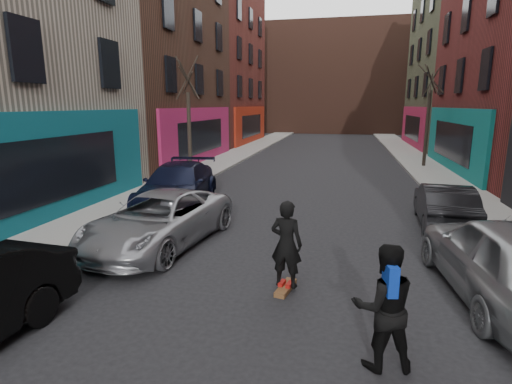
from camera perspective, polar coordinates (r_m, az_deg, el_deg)
The scene contains 13 objects.
sidewalk_left at distance 32.37m, azimuth -1.50°, elevation 5.95°, with size 2.50×84.00×0.13m, color gray.
sidewalk_right at distance 31.77m, azimuth 21.03°, elevation 5.01°, with size 2.50×84.00×0.13m, color gray.
buildings_left at distance 23.29m, azimuth -30.47°, elevation 22.07°, with size 12.00×56.00×16.50m, color #5B1F1A.
building_far at distance 57.33m, azimuth 11.35°, elevation 15.47°, with size 40.00×10.00×14.00m, color #47281E.
tree_left_far at distance 20.70m, azimuth -9.60°, elevation 11.35°, with size 2.00×2.00×6.50m, color black, non-canonical shape.
tree_right_far at distance 25.64m, azimuth 23.45°, elevation 11.03°, with size 2.00×2.00×6.80m, color black, non-canonical shape.
parked_left_far at distance 10.94m, azimuth -13.64°, elevation -3.85°, with size 2.32×5.04×1.40m, color gray.
parked_left_end at distance 14.98m, azimuth -11.16°, elevation 0.94°, with size 2.18×5.37×1.56m, color black.
parked_right_far at distance 8.97m, azimuth 32.13°, elevation -8.14°, with size 1.98×4.93×1.68m, color gray.
parked_right_end at distance 13.53m, azimuth 25.30°, elevation -1.73°, with size 1.42×4.07×1.34m, color black.
skateboard at distance 8.36m, azimuth 4.26°, elevation -13.48°, with size 0.22×0.80×0.10m, color brown.
skateboarder at distance 7.99m, azimuth 4.36°, elevation -7.42°, with size 0.65×0.43×1.78m, color black.
pedestrian at distance 6.07m, azimuth 17.78°, elevation -15.28°, with size 1.03×0.88×1.86m.
Camera 1 is at (1.52, -1.21, 3.69)m, focal length 28.00 mm.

